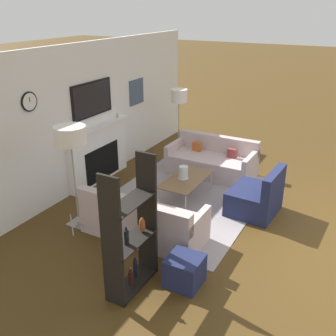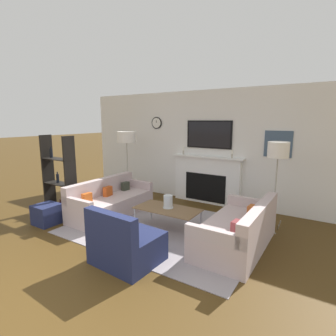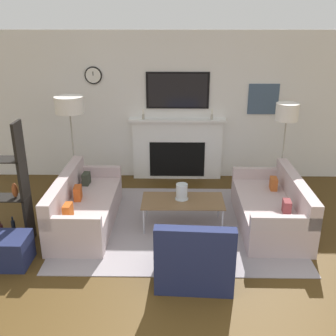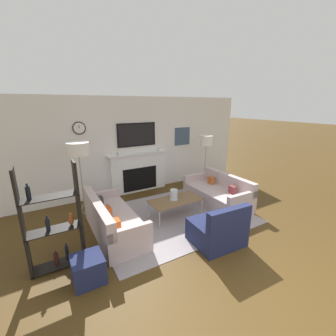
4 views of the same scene
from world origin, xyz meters
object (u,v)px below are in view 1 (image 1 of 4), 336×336
hurricane_candle (183,173)px  ottoman (184,271)px  couch_right (212,162)px  floor_lamp_left (70,136)px  armchair (256,198)px  floor_lamp_right (179,97)px  coffee_table (186,180)px  couch_left (142,221)px  shelf_unit (131,233)px

hurricane_candle → ottoman: (-2.12, -1.06, -0.32)m
couch_right → floor_lamp_left: bearing=162.8°
couch_right → floor_lamp_left: floor_lamp_left is taller
couch_right → armchair: bearing=-132.6°
armchair → floor_lamp_right: floor_lamp_right is taller
floor_lamp_left → armchair: bearing=-49.9°
floor_lamp_right → ottoman: 4.47m
coffee_table → floor_lamp_left: (-1.80, 0.99, 1.19)m
floor_lamp_left → hurricane_candle: bearing=-27.8°
floor_lamp_left → ottoman: bearing=-99.5°
couch_left → shelf_unit: shelf_unit is taller
coffee_table → couch_right: bearing=1.3°
floor_lamp_left → couch_right: bearing=-17.2°
floor_lamp_left → floor_lamp_right: 3.45m
couch_right → armchair: size_ratio=1.95×
floor_lamp_right → ottoman: size_ratio=3.76×
hurricane_candle → shelf_unit: (-2.46, -0.50, 0.26)m
floor_lamp_right → hurricane_candle: bearing=-150.6°
coffee_table → ottoman: (-2.14, -1.01, -0.19)m
coffee_table → floor_lamp_right: (1.65, 0.99, 1.08)m
couch_right → floor_lamp_right: size_ratio=1.09×
couch_left → ottoman: size_ratio=4.32×
armchair → hurricane_candle: size_ratio=3.91×
floor_lamp_right → couch_right: bearing=-109.6°
couch_right → armchair: 1.77m
couch_right → floor_lamp_right: (0.34, 0.96, 1.20)m
couch_right → ottoman: 3.60m
armchair → shelf_unit: 2.76m
shelf_unit → floor_lamp_left: bearing=64.9°
couch_left → hurricane_candle: size_ratio=8.03×
hurricane_candle → floor_lamp_right: floor_lamp_right is taller
couch_right → hurricane_candle: bearing=179.1°
hurricane_candle → coffee_table: bearing=-72.1°
coffee_table → armchair: bearing=-85.0°
armchair → ottoman: 2.26m
couch_right → shelf_unit: shelf_unit is taller
hurricane_candle → ottoman: bearing=-153.3°
couch_left → floor_lamp_right: bearing=17.2°
hurricane_candle → floor_lamp_left: 2.28m
couch_right → floor_lamp_right: bearing=70.4°
armchair → floor_lamp_left: 3.24m
armchair → floor_lamp_right: (1.54, 2.27, 1.19)m
floor_lamp_left → ottoman: floor_lamp_left is taller
couch_right → hurricane_candle: 1.35m
shelf_unit → ottoman: size_ratio=3.86×
couch_left → floor_lamp_right: floor_lamp_right is taller
armchair → couch_right: bearing=47.4°
couch_right → shelf_unit: 3.85m
shelf_unit → ottoman: (0.34, -0.57, -0.58)m
couch_right → hurricane_candle: (-1.33, 0.02, 0.25)m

